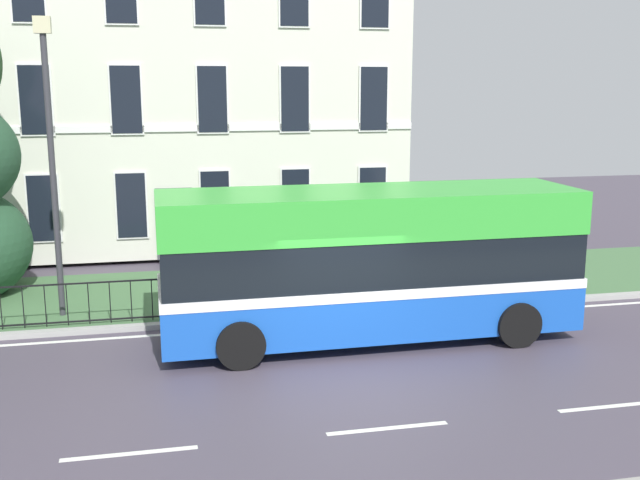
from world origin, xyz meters
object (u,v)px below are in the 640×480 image
at_px(single_decker_bus, 370,262).
at_px(georgian_townhouse, 165,52).
at_px(litter_bin, 332,281).
at_px(street_lamp_post, 51,149).

bearing_deg(single_decker_bus, georgian_townhouse, 106.67).
bearing_deg(litter_bin, single_decker_bus, -83.36).
height_order(single_decker_bus, street_lamp_post, street_lamp_post).
bearing_deg(litter_bin, street_lamp_post, 175.92).
xyz_separation_m(georgian_townhouse, single_decker_bus, (3.87, -12.64, -4.78)).
height_order(georgian_townhouse, litter_bin, georgian_townhouse).
bearing_deg(street_lamp_post, georgian_townhouse, 74.47).
xyz_separation_m(single_decker_bus, litter_bin, (-0.27, 2.32, -1.00)).
xyz_separation_m(single_decker_bus, street_lamp_post, (-6.62, 2.78, 2.27)).
distance_m(single_decker_bus, street_lamp_post, 7.52).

